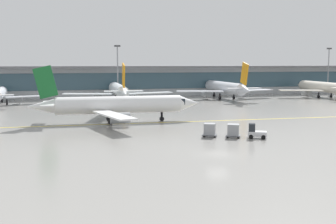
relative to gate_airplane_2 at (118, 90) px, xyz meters
name	(u,v)px	position (x,y,z in m)	size (l,w,h in m)	color
ground_plane	(218,154)	(2.21, -67.27, -3.19)	(400.00, 400.00, 0.00)	gray
taxiway_centreline_stripe	(121,124)	(-5.28, -40.40, -3.18)	(110.00, 0.36, 0.01)	yellow
terminal_concourse	(117,81)	(2.21, 19.20, 1.73)	(208.38, 11.00, 9.60)	#B2B7BC
gate_airplane_2	(118,90)	(0.00, 0.00, 0.00)	(29.84, 32.07, 10.63)	white
gate_airplane_3	(225,88)	(31.84, 1.73, 0.06)	(30.43, 32.62, 10.84)	silver
gate_airplane_4	(323,87)	(62.70, -1.39, -0.08)	(29.06, 31.29, 10.36)	silver
taxiing_regional_jet	(117,105)	(-5.68, -38.39, -0.10)	(31.02, 28.87, 10.29)	white
baggage_tug	(256,132)	(11.18, -59.19, -2.30)	(2.95, 2.46, 2.10)	silver
cargo_dolly_lead	(233,130)	(8.33, -57.82, -2.13)	(2.59, 2.35, 1.94)	#595B60
cargo_dolly_trailing	(210,130)	(5.28, -56.35, -2.13)	(2.59, 2.35, 1.94)	#595B60
apron_light_mast_1	(118,70)	(1.28, 9.91, 5.36)	(1.80, 0.36, 15.71)	gray
apron_light_mast_2	(328,69)	(72.71, 10.05, 5.29)	(1.80, 0.36, 15.56)	gray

